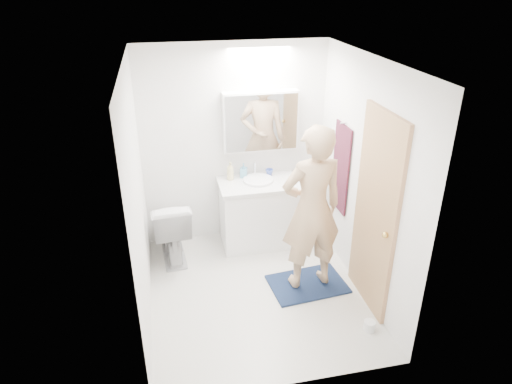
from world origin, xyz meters
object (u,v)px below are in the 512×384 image
object	(u,v)px
soap_bottle_b	(244,170)
toilet_paper_roll	(369,326)
soap_bottle_a	(230,171)
person	(312,209)
vanity_cabinet	(259,214)
toilet	(171,228)
toothbrush_cup	(269,172)
medicine_cabinet	(260,121)

from	to	relation	value
soap_bottle_b	toilet_paper_roll	bearing A→B (deg)	-66.73
soap_bottle_a	toilet_paper_roll	world-z (taller)	soap_bottle_a
person	soap_bottle_b	distance (m)	1.25
vanity_cabinet	toilet_paper_roll	distance (m)	1.92
toilet	toilet_paper_roll	bearing A→B (deg)	133.37
vanity_cabinet	toilet	distance (m)	1.07
toilet	toothbrush_cup	distance (m)	1.35
soap_bottle_b	toothbrush_cup	distance (m)	0.32
toilet	person	xyz separation A→B (m)	(1.39, -0.86, 0.54)
person	soap_bottle_a	world-z (taller)	person
soap_bottle_a	toothbrush_cup	distance (m)	0.49
medicine_cabinet	person	distance (m)	1.34
vanity_cabinet	medicine_cabinet	size ratio (longest dim) A/B	1.02
vanity_cabinet	soap_bottle_b	bearing A→B (deg)	129.35
toilet	toilet_paper_roll	size ratio (longest dim) A/B	7.05
soap_bottle_a	person	bearing A→B (deg)	-60.32
medicine_cabinet	toothbrush_cup	bearing A→B (deg)	-25.87
vanity_cabinet	toilet_paper_roll	world-z (taller)	vanity_cabinet
person	toothbrush_cup	distance (m)	1.15
vanity_cabinet	soap_bottle_b	size ratio (longest dim) A/B	5.05
soap_bottle_b	vanity_cabinet	bearing A→B (deg)	-50.65
toilet_paper_roll	toothbrush_cup	bearing A→B (deg)	105.16
vanity_cabinet	toilet	xyz separation A→B (m)	(-1.07, -0.11, -0.00)
soap_bottle_b	toothbrush_cup	world-z (taller)	soap_bottle_b
toilet_paper_roll	toilet	bearing A→B (deg)	136.80
medicine_cabinet	soap_bottle_b	xyz separation A→B (m)	(-0.21, -0.03, -0.59)
vanity_cabinet	soap_bottle_a	xyz separation A→B (m)	(-0.31, 0.15, 0.54)
person	vanity_cabinet	bearing A→B (deg)	-76.97
soap_bottle_a	soap_bottle_b	distance (m)	0.17
person	soap_bottle_a	bearing A→B (deg)	-65.85
soap_bottle_a	soap_bottle_b	bearing A→B (deg)	10.18
toilet	toilet_paper_roll	xyz separation A→B (m)	(1.75, -1.65, -0.34)
vanity_cabinet	medicine_cabinet	distance (m)	1.13
soap_bottle_a	vanity_cabinet	bearing A→B (deg)	-25.48
medicine_cabinet	person	size ratio (longest dim) A/B	0.50
vanity_cabinet	toothbrush_cup	size ratio (longest dim) A/B	9.76
vanity_cabinet	medicine_cabinet	world-z (taller)	medicine_cabinet
toothbrush_cup	medicine_cabinet	bearing A→B (deg)	154.13
soap_bottle_a	medicine_cabinet	bearing A→B (deg)	9.01
medicine_cabinet	toothbrush_cup	xyz separation A→B (m)	(0.10, -0.05, -0.64)
soap_bottle_a	toothbrush_cup	bearing A→B (deg)	1.19
medicine_cabinet	soap_bottle_a	size ratio (longest dim) A/B	3.92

